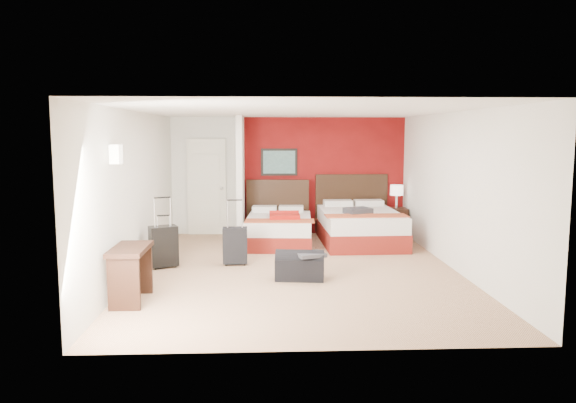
{
  "coord_description": "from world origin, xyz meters",
  "views": [
    {
      "loc": [
        -0.52,
        -8.43,
        2.16
      ],
      "look_at": [
        -0.12,
        0.8,
        1.0
      ],
      "focal_mm": 33.94,
      "sensor_mm": 36.0,
      "label": 1
    }
  ],
  "objects": [
    {
      "name": "suitcase_charcoal",
      "position": [
        -1.01,
        0.41,
        0.29
      ],
      "size": [
        0.41,
        0.26,
        0.59
      ],
      "primitive_type": "cube",
      "rotation": [
        0.0,
        0.0,
        0.04
      ],
      "color": "black",
      "rests_on": "ground"
    },
    {
      "name": "duffel_bag",
      "position": [
        0.0,
        -0.55,
        0.18
      ],
      "size": [
        0.76,
        0.47,
        0.36
      ],
      "primitive_type": "cube",
      "rotation": [
        0.0,
        0.0,
        -0.12
      ],
      "color": "black",
      "rests_on": "ground"
    },
    {
      "name": "partition_wall",
      "position": [
        -1.0,
        2.61,
        1.25
      ],
      "size": [
        0.12,
        1.2,
        2.5
      ],
      "primitive_type": "cube",
      "color": "silver",
      "rests_on": "ground"
    },
    {
      "name": "ground",
      "position": [
        0.0,
        0.0,
        0.0
      ],
      "size": [
        6.5,
        6.5,
        0.0
      ],
      "primitive_type": "plane",
      "color": "tan",
      "rests_on": "ground"
    },
    {
      "name": "suitcase_black",
      "position": [
        -2.15,
        0.27,
        0.32
      ],
      "size": [
        0.5,
        0.42,
        0.65
      ],
      "primitive_type": "cube",
      "rotation": [
        0.0,
        0.0,
        0.42
      ],
      "color": "black",
      "rests_on": "ground"
    },
    {
      "name": "suitcase_navy",
      "position": [
        -2.16,
        0.34,
        0.22
      ],
      "size": [
        0.36,
        0.26,
        0.45
      ],
      "primitive_type": "cube",
      "rotation": [
        0.0,
        0.0,
        0.21
      ],
      "color": "black",
      "rests_on": "ground"
    },
    {
      "name": "bed_left",
      "position": [
        -0.24,
        2.06,
        0.27
      ],
      "size": [
        1.38,
        1.88,
        0.54
      ],
      "primitive_type": "cube",
      "rotation": [
        0.0,
        0.0,
        -0.07
      ],
      "color": "white",
      "rests_on": "ground"
    },
    {
      "name": "bed_right",
      "position": [
        1.36,
        2.07,
        0.32
      ],
      "size": [
        1.53,
        2.16,
        0.64
      ],
      "primitive_type": "cube",
      "rotation": [
        0.0,
        0.0,
        0.02
      ],
      "color": "white",
      "rests_on": "ground"
    },
    {
      "name": "entry_door",
      "position": [
        -1.75,
        3.2,
        1.02
      ],
      "size": [
        0.82,
        0.06,
        2.05
      ],
      "primitive_type": "cube",
      "color": "silver",
      "rests_on": "ground"
    },
    {
      "name": "table_lamp",
      "position": [
        2.25,
        2.77,
        0.85
      ],
      "size": [
        0.31,
        0.31,
        0.48
      ],
      "primitive_type": "cylinder",
      "rotation": [
        0.0,
        0.0,
        -0.16
      ],
      "color": "white",
      "rests_on": "nightstand"
    },
    {
      "name": "room_walls",
      "position": [
        -1.4,
        1.42,
        1.26
      ],
      "size": [
        5.02,
        6.52,
        2.5
      ],
      "color": "silver",
      "rests_on": "ground"
    },
    {
      "name": "nightstand",
      "position": [
        2.25,
        2.77,
        0.3
      ],
      "size": [
        0.45,
        0.45,
        0.6
      ],
      "primitive_type": "cube",
      "rotation": [
        0.0,
        0.0,
        -0.03
      ],
      "color": "black",
      "rests_on": "ground"
    },
    {
      "name": "red_accent_panel",
      "position": [
        0.75,
        3.23,
        1.25
      ],
      "size": [
        3.5,
        0.04,
        2.5
      ],
      "primitive_type": "cube",
      "color": "maroon",
      "rests_on": "ground"
    },
    {
      "name": "red_suitcase_open",
      "position": [
        -0.14,
        1.96,
        0.59
      ],
      "size": [
        0.57,
        0.79,
        0.1
      ],
      "primitive_type": "cube",
      "rotation": [
        0.0,
        0.0,
        0.0
      ],
      "color": "#9F130D",
      "rests_on": "bed_left"
    },
    {
      "name": "jacket_draped",
      "position": [
        0.15,
        -0.6,
        0.39
      ],
      "size": [
        0.49,
        0.45,
        0.05
      ],
      "primitive_type": "cube",
      "rotation": [
        0.0,
        0.0,
        0.33
      ],
      "color": "#39383D",
      "rests_on": "duffel_bag"
    },
    {
      "name": "desk",
      "position": [
        -2.24,
        -1.54,
        0.36
      ],
      "size": [
        0.43,
        0.87,
        0.72
      ],
      "primitive_type": "cube",
      "rotation": [
        0.0,
        0.0,
        0.0
      ],
      "color": "black",
      "rests_on": "ground"
    },
    {
      "name": "jacket_bundle",
      "position": [
        1.26,
        1.77,
        0.69
      ],
      "size": [
        0.57,
        0.52,
        0.11
      ],
      "primitive_type": "cube",
      "rotation": [
        0.0,
        0.0,
        0.38
      ],
      "color": "#38383D",
      "rests_on": "bed_right"
    }
  ]
}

